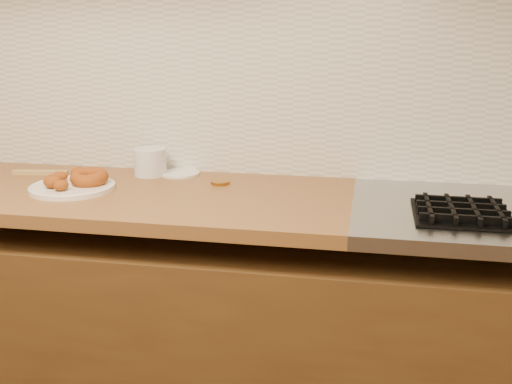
% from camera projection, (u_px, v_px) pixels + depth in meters
% --- Properties ---
extents(wall_back, '(4.00, 0.02, 2.70)m').
position_uv_depth(wall_back, '(214.00, 42.00, 2.04)').
color(wall_back, tan).
rests_on(wall_back, ground).
extents(base_cabinet, '(3.60, 0.60, 0.77)m').
position_uv_depth(base_cabinet, '(195.00, 340.00, 2.01)').
color(base_cabinet, '#533717').
rests_on(base_cabinet, floor).
extents(butcher_block, '(2.30, 0.62, 0.04)m').
position_uv_depth(butcher_block, '(4.00, 189.00, 1.99)').
color(butcher_block, brown).
rests_on(butcher_block, base_cabinet).
extents(backsplash, '(3.60, 0.02, 0.60)m').
position_uv_depth(backsplash, '(214.00, 87.00, 2.07)').
color(backsplash, beige).
rests_on(backsplash, wall_back).
extents(donut_plate, '(0.27, 0.27, 0.02)m').
position_uv_depth(donut_plate, '(72.00, 188.00, 1.90)').
color(donut_plate, white).
rests_on(donut_plate, butcher_block).
extents(ring_donut, '(0.15, 0.15, 0.05)m').
position_uv_depth(ring_donut, '(89.00, 177.00, 1.91)').
color(ring_donut, '#933B13').
rests_on(ring_donut, donut_plate).
extents(fried_dough_chunks, '(0.12, 0.19, 0.04)m').
position_uv_depth(fried_dough_chunks, '(62.00, 179.00, 1.90)').
color(fried_dough_chunks, '#933B13').
rests_on(fried_dough_chunks, donut_plate).
extents(plastic_tub, '(0.15, 0.15, 0.09)m').
position_uv_depth(plastic_tub, '(150.00, 162.00, 2.08)').
color(plastic_tub, silver).
rests_on(plastic_tub, butcher_block).
extents(tub_lid, '(0.15, 0.15, 0.01)m').
position_uv_depth(tub_lid, '(180.00, 173.00, 2.10)').
color(tub_lid, silver).
rests_on(tub_lid, butcher_block).
extents(brass_jar_lid, '(0.08, 0.08, 0.01)m').
position_uv_depth(brass_jar_lid, '(220.00, 182.00, 1.97)').
color(brass_jar_lid, '#A36E23').
rests_on(brass_jar_lid, butcher_block).
extents(wooden_utensil, '(0.19, 0.05, 0.01)m').
position_uv_depth(wooden_utensil, '(40.00, 173.00, 2.10)').
color(wooden_utensil, '#AD8C4C').
rests_on(wooden_utensil, butcher_block).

